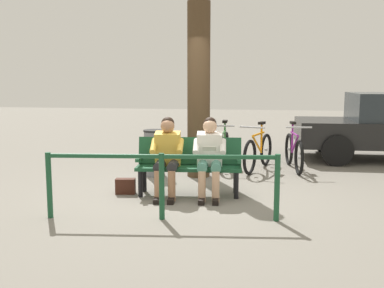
% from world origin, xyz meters
% --- Properties ---
extents(ground_plane, '(40.00, 40.00, 0.00)m').
position_xyz_m(ground_plane, '(0.00, 0.00, 0.00)').
color(ground_plane, slate).
extents(bench, '(1.64, 0.62, 0.87)m').
position_xyz_m(bench, '(-0.06, -0.17, 0.51)').
color(bench, '#194C2D').
rests_on(bench, ground).
extents(person_reading, '(0.52, 0.79, 1.20)m').
position_xyz_m(person_reading, '(-0.40, -0.04, 0.66)').
color(person_reading, white).
rests_on(person_reading, ground).
extents(person_companion, '(0.52, 0.79, 1.20)m').
position_xyz_m(person_companion, '(0.24, 0.02, 0.66)').
color(person_companion, gold).
rests_on(person_companion, ground).
extents(handbag, '(0.32, 0.18, 0.24)m').
position_xyz_m(handbag, '(0.91, 0.00, 0.12)').
color(handbag, '#3F1E14').
rests_on(handbag, ground).
extents(tree_trunk, '(0.41, 0.41, 3.12)m').
position_xyz_m(tree_trunk, '(-0.02, -1.48, 1.56)').
color(tree_trunk, '#4C3823').
rests_on(tree_trunk, ground).
extents(litter_bin, '(0.40, 0.40, 0.85)m').
position_xyz_m(litter_bin, '(0.79, -1.38, 0.43)').
color(litter_bin, slate).
rests_on(litter_bin, ground).
extents(bicycle_red, '(0.48, 1.67, 0.94)m').
position_xyz_m(bicycle_red, '(-1.77, -2.37, 0.36)').
color(bicycle_red, black).
rests_on(bicycle_red, ground).
extents(bicycle_purple, '(0.63, 1.62, 0.94)m').
position_xyz_m(bicycle_purple, '(-1.09, -2.23, 0.36)').
color(bicycle_purple, black).
rests_on(bicycle_purple, ground).
extents(bicycle_green, '(0.48, 1.68, 0.94)m').
position_xyz_m(bicycle_green, '(-0.39, -2.43, 0.36)').
color(bicycle_green, black).
rests_on(bicycle_green, ground).
extents(railing_fence, '(2.94, 0.40, 0.85)m').
position_xyz_m(railing_fence, '(0.06, 1.17, 0.59)').
color(railing_fence, '#194C2D').
rests_on(railing_fence, ground).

